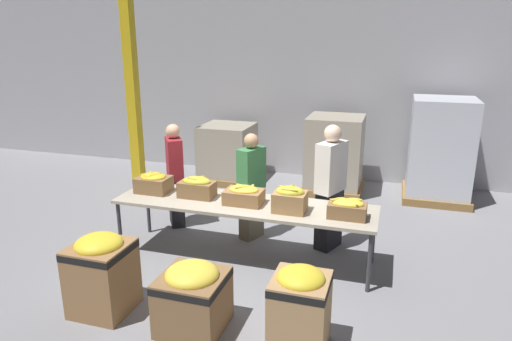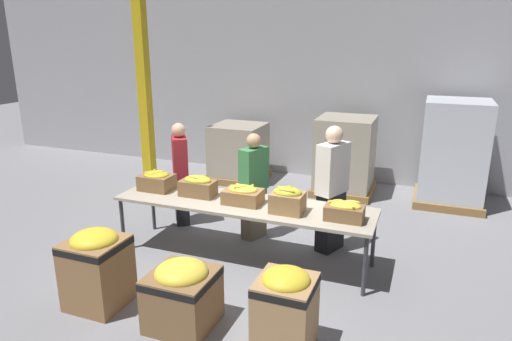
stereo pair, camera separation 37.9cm
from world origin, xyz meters
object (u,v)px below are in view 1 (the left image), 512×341
(pallet_stack_0, at_px, (228,153))
(pallet_stack_1, at_px, (440,151))
(banana_box_2, at_px, (244,195))
(donation_bin_2, at_px, (300,307))
(volunteer_2, at_px, (175,176))
(sorting_table, at_px, (244,206))
(banana_box_3, at_px, (290,199))
(donation_bin_1, at_px, (193,295))
(volunteer_0, at_px, (251,187))
(banana_box_0, at_px, (153,182))
(support_pillar, at_px, (132,83))
(volunteer_1, at_px, (330,188))
(pallet_stack_2, at_px, (335,155))
(donation_bin_0, at_px, (102,271))
(banana_box_1, at_px, (197,187))
(banana_box_4, at_px, (347,208))

(pallet_stack_0, relative_size, pallet_stack_1, 0.63)
(banana_box_2, bearing_deg, donation_bin_2, -55.63)
(banana_box_2, relative_size, volunteer_2, 0.30)
(sorting_table, distance_m, pallet_stack_0, 3.42)
(banana_box_3, height_order, donation_bin_1, banana_box_3)
(donation_bin_1, xyz_separation_m, pallet_stack_1, (2.53, 4.73, 0.52))
(banana_box_2, distance_m, volunteer_0, 0.68)
(sorting_table, distance_m, donation_bin_1, 1.60)
(sorting_table, height_order, banana_box_0, banana_box_0)
(banana_box_3, bearing_deg, support_pillar, 148.64)
(banana_box_2, distance_m, donation_bin_2, 1.93)
(volunteer_2, height_order, donation_bin_1, volunteer_2)
(volunteer_1, bearing_deg, pallet_stack_2, -150.81)
(banana_box_3, distance_m, donation_bin_0, 2.25)
(volunteer_1, bearing_deg, volunteer_0, -66.78)
(banana_box_1, relative_size, banana_box_4, 1.06)
(banana_box_3, relative_size, pallet_stack_1, 0.22)
(banana_box_2, distance_m, volunteer_2, 1.56)
(donation_bin_0, xyz_separation_m, donation_bin_1, (1.03, -0.00, -0.09))
(volunteer_0, bearing_deg, banana_box_2, 31.28)
(donation_bin_2, bearing_deg, pallet_stack_2, 94.18)
(pallet_stack_2, bearing_deg, sorting_table, -103.30)
(support_pillar, bearing_deg, pallet_stack_2, 18.49)
(banana_box_3, xyz_separation_m, pallet_stack_1, (1.91, 3.27, -0.04))
(donation_bin_0, bearing_deg, donation_bin_1, -0.00)
(sorting_table, height_order, banana_box_1, banana_box_1)
(donation_bin_2, bearing_deg, pallet_stack_1, 72.75)
(sorting_table, xyz_separation_m, donation_bin_0, (-1.03, -1.56, -0.27))
(volunteer_2, height_order, support_pillar, support_pillar)
(donation_bin_1, distance_m, donation_bin_2, 1.06)
(pallet_stack_1, bearing_deg, donation_bin_1, -118.15)
(sorting_table, bearing_deg, support_pillar, 144.53)
(sorting_table, height_order, banana_box_3, banana_box_3)
(donation_bin_1, distance_m, pallet_stack_2, 4.70)
(sorting_table, relative_size, volunteer_0, 2.18)
(volunteer_2, xyz_separation_m, donation_bin_1, (1.35, -2.31, -0.41))
(volunteer_1, bearing_deg, banana_box_0, -52.41)
(banana_box_1, bearing_deg, sorting_table, -3.00)
(donation_bin_1, height_order, donation_bin_2, donation_bin_2)
(banana_box_2, height_order, pallet_stack_0, pallet_stack_0)
(support_pillar, bearing_deg, volunteer_2, -40.71)
(pallet_stack_0, bearing_deg, banana_box_0, -88.20)
(support_pillar, bearing_deg, volunteer_1, -18.97)
(volunteer_2, relative_size, donation_bin_2, 1.91)
(volunteer_1, distance_m, volunteer_2, 2.34)
(volunteer_1, relative_size, donation_bin_0, 1.99)
(banana_box_3, relative_size, donation_bin_1, 0.56)
(volunteer_2, relative_size, support_pillar, 0.39)
(banana_box_1, bearing_deg, volunteer_0, 48.00)
(banana_box_4, xyz_separation_m, volunteer_0, (-1.41, 0.74, -0.12))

